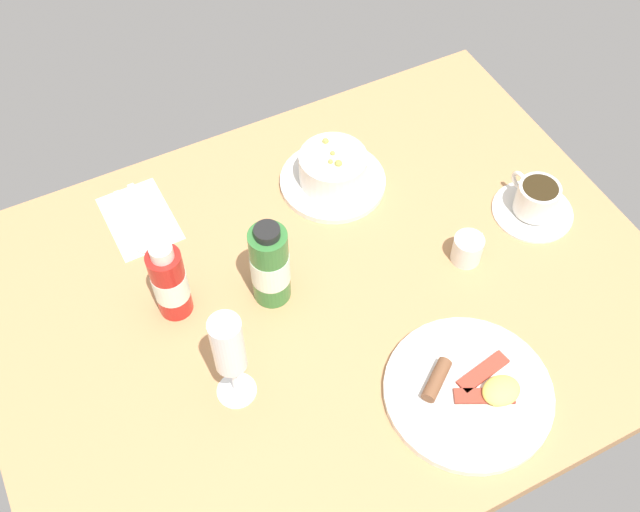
% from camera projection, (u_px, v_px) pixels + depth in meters
% --- Properties ---
extents(ground_plane, '(1.10, 0.84, 0.03)m').
position_uv_depth(ground_plane, '(326.00, 297.00, 1.27)').
color(ground_plane, '#B27F51').
extents(porridge_bowl, '(0.19, 0.19, 0.08)m').
position_uv_depth(porridge_bowl, '(333.00, 171.00, 1.37)').
color(porridge_bowl, silver).
rests_on(porridge_bowl, ground_plane).
extents(cutlery_setting, '(0.11, 0.17, 0.01)m').
position_uv_depth(cutlery_setting, '(140.00, 220.00, 1.34)').
color(cutlery_setting, silver).
rests_on(cutlery_setting, ground_plane).
extents(coffee_cup, '(0.14, 0.14, 0.07)m').
position_uv_depth(coffee_cup, '(535.00, 202.00, 1.34)').
color(coffee_cup, silver).
rests_on(coffee_cup, ground_plane).
extents(creamer_jug, '(0.06, 0.05, 0.06)m').
position_uv_depth(creamer_jug, '(468.00, 249.00, 1.28)').
color(creamer_jug, silver).
rests_on(creamer_jug, ground_plane).
extents(wine_glass, '(0.06, 0.06, 0.19)m').
position_uv_depth(wine_glass, '(229.00, 349.00, 1.05)').
color(wine_glass, white).
rests_on(wine_glass, ground_plane).
extents(sauce_bottle_red, '(0.06, 0.06, 0.16)m').
position_uv_depth(sauce_bottle_red, '(170.00, 282.00, 1.18)').
color(sauce_bottle_red, '#B21E19').
rests_on(sauce_bottle_red, ground_plane).
extents(sauce_bottle_green, '(0.06, 0.06, 0.17)m').
position_uv_depth(sauce_bottle_green, '(270.00, 265.00, 1.19)').
color(sauce_bottle_green, '#337233').
rests_on(sauce_bottle_green, ground_plane).
extents(breakfast_plate, '(0.26, 0.26, 0.04)m').
position_uv_depth(breakfast_plate, '(470.00, 391.00, 1.14)').
color(breakfast_plate, silver).
rests_on(breakfast_plate, ground_plane).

